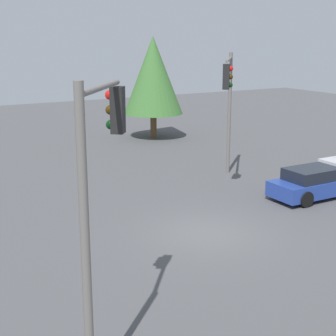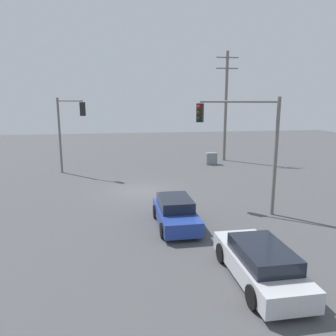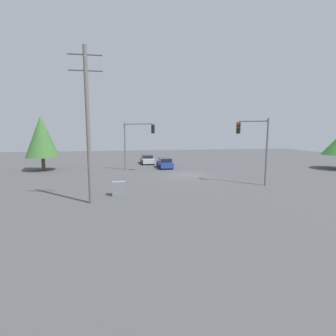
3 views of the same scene
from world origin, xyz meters
name	(u,v)px [view 1 (image 1 of 3)]	position (x,y,z in m)	size (l,w,h in m)	color
ground_plane	(208,234)	(0.00, 0.00, 0.00)	(80.00, 80.00, 0.00)	#4C4C4F
sedan_blue	(314,183)	(-1.25, 6.44, 0.66)	(1.85, 4.12, 1.36)	#233D93
traffic_signal_main	(229,95)	(-5.23, 4.62, 4.26)	(3.65, 3.00, 6.15)	slate
traffic_signal_cross	(99,177)	(5.09, -6.15, 4.17)	(2.39, 1.96, 6.18)	slate
tree_right	(153,75)	(-16.97, 6.89, 4.32)	(4.08, 4.08, 6.96)	brown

